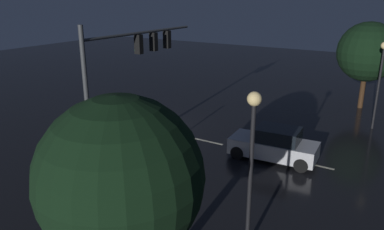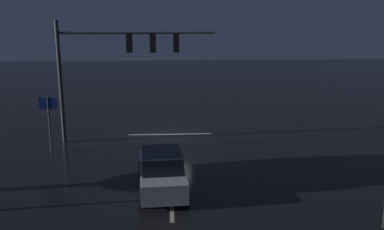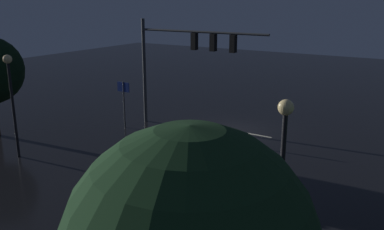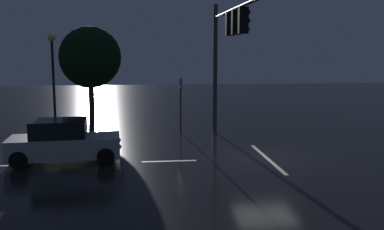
# 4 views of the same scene
# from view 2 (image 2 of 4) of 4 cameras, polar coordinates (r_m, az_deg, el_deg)

# --- Properties ---
(ground_plane) EXTENTS (80.00, 80.00, 0.00)m
(ground_plane) POSITION_cam_2_polar(r_m,az_deg,el_deg) (25.87, -2.93, -2.61)
(ground_plane) COLOR black
(traffic_signal_assembly) EXTENTS (8.64, 0.47, 6.78)m
(traffic_signal_assembly) POSITION_cam_2_polar(r_m,az_deg,el_deg) (23.98, -10.03, 7.79)
(traffic_signal_assembly) COLOR #383A3D
(traffic_signal_assembly) RESTS_ON ground_plane
(lane_dash_far) EXTENTS (0.16, 2.20, 0.01)m
(lane_dash_far) POSITION_cam_2_polar(r_m,az_deg,el_deg) (22.06, -2.86, -5.51)
(lane_dash_far) COLOR beige
(lane_dash_far) RESTS_ON ground_plane
(lane_dash_mid) EXTENTS (0.16, 2.20, 0.01)m
(lane_dash_mid) POSITION_cam_2_polar(r_m,az_deg,el_deg) (16.51, -2.69, -12.36)
(lane_dash_mid) COLOR beige
(lane_dash_mid) RESTS_ON ground_plane
(stop_bar) EXTENTS (5.00, 0.16, 0.01)m
(stop_bar) POSITION_cam_2_polar(r_m,az_deg,el_deg) (25.91, -2.93, -2.57)
(stop_bar) COLOR beige
(stop_bar) RESTS_ON ground_plane
(car_approaching) EXTENTS (2.14, 4.46, 1.70)m
(car_approaching) POSITION_cam_2_polar(r_m,az_deg,el_deg) (17.87, -4.04, -7.52)
(car_approaching) COLOR #B7B7BC
(car_approaching) RESTS_ON ground_plane
(route_sign) EXTENTS (0.90, 0.09, 3.00)m
(route_sign) POSITION_cam_2_polar(r_m,az_deg,el_deg) (23.27, -18.57, 0.32)
(route_sign) COLOR #383A3D
(route_sign) RESTS_ON ground_plane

